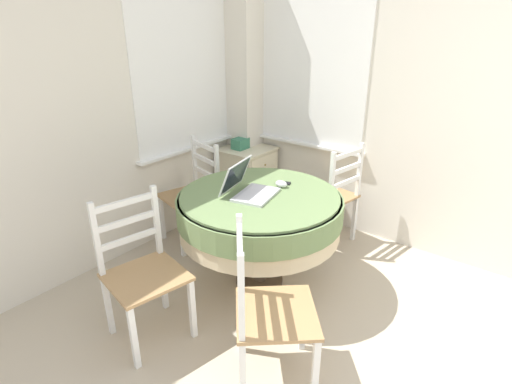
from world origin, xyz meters
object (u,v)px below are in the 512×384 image
Objects in this scene: dining_chair_left_flank at (142,272)px; dining_chair_near_back_window at (193,194)px; corner_cabinet at (247,179)px; computer_mouse at (281,184)px; dining_chair_camera_near at (267,311)px; dining_chair_near_right_window at (331,196)px; round_dining_table at (260,212)px; cell_phone at (283,183)px; laptop at (249,188)px; storage_box at (240,144)px.

dining_chair_near_back_window is at bearing 31.55° from dining_chair_left_flank.
dining_chair_left_flank is 1.36× the size of corner_cabinet.
computer_mouse is 1.09m from dining_chair_camera_near.
dining_chair_near_right_window is (0.68, -0.07, -0.31)m from computer_mouse.
round_dining_table is 1.36m from corner_cabinet.
cell_phone is 1.20m from dining_chair_left_flank.
round_dining_table is 2.94× the size of laptop.
storage_box is (0.98, 0.90, -0.06)m from laptop.
computer_mouse is 1.30m from corner_cabinet.
cell_phone is 1.23m from corner_cabinet.
laptop reaches higher than round_dining_table.
dining_chair_camera_near is (-0.96, -0.56, -0.29)m from cell_phone.
corner_cabinet is (0.80, 0.03, -0.11)m from dining_chair_near_back_window.
cell_phone is 0.13× the size of dining_chair_camera_near.
corner_cabinet is at bearing 41.92° from dining_chair_camera_near.
dining_chair_left_flank is at bearing 167.27° from cell_phone.
cell_phone is (0.07, 0.03, -0.02)m from computer_mouse.
corner_cabinet is (0.97, 0.91, -0.26)m from round_dining_table.
round_dining_table reaches higher than corner_cabinet.
dining_chair_near_right_window reaches higher than computer_mouse.
computer_mouse is 1.23m from storage_box.
dining_chair_near_right_window is (0.89, -0.11, -0.15)m from round_dining_table.
round_dining_table is at bearing 172.82° from dining_chair_near_right_window.
dining_chair_near_back_window is at bearing 96.52° from cell_phone.
dining_chair_near_back_window is 1.00× the size of dining_chair_near_right_window.
dining_chair_camera_near reaches higher than computer_mouse.
laptop reaches higher than dining_chair_left_flank.
dining_chair_near_back_window is at bearing 92.22° from computer_mouse.
corner_cabinet is at bearing -41.93° from storage_box.
dining_chair_near_back_window is 1.22m from dining_chair_left_flank.
dining_chair_near_back_window is 5.87× the size of storage_box.
round_dining_table is 1.28× the size of dining_chair_near_back_window.
dining_chair_near_back_window is at bearing 74.89° from laptop.
dining_chair_camera_near is 2.23m from corner_cabinet.
dining_chair_near_right_window reaches higher than cell_phone.
dining_chair_camera_near reaches higher than storage_box.
cell_phone is 0.69m from dining_chair_near_right_window.
computer_mouse is 0.10× the size of dining_chair_camera_near.
dining_chair_left_flank is at bearing -148.45° from dining_chair_near_back_window.
cell_phone is 0.95m from dining_chair_near_back_window.
dining_chair_left_flank reaches higher than round_dining_table.
storage_box is at bearing 45.91° from round_dining_table.
computer_mouse reaches higher than corner_cabinet.
dining_chair_near_back_window is 1.22m from dining_chair_near_right_window.
laptop reaches higher than storage_box.
dining_chair_camera_near reaches higher than corner_cabinet.
round_dining_table is at bearing 168.27° from computer_mouse.
corner_cabinet is (1.02, 0.85, -0.45)m from laptop.
laptop is 0.28m from computer_mouse.
storage_box is at bearing 42.59° from laptop.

